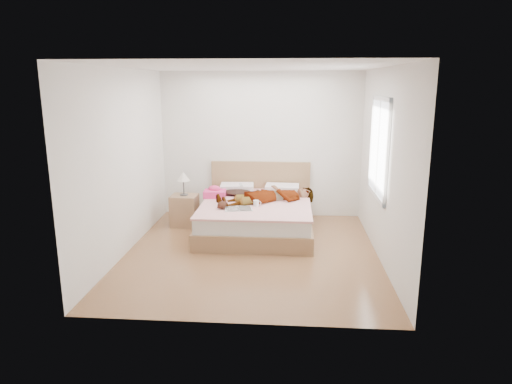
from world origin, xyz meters
TOP-DOWN VIEW (x-y plane):
  - ground at (0.00, 0.00)m, footprint 4.00×4.00m
  - woman at (0.19, 1.09)m, footprint 1.80×1.32m
  - hair at (-0.38, 1.54)m, footprint 0.53×0.63m
  - phone at (-0.31, 1.49)m, footprint 0.08×0.09m
  - room_shell at (1.77, 0.30)m, footprint 4.00×4.00m
  - bed at (0.00, 1.04)m, footprint 1.80×2.08m
  - towel at (-0.73, 1.23)m, footprint 0.37×0.32m
  - magazine at (-0.24, 0.49)m, footprint 0.47×0.35m
  - coffee_mug at (0.02, 0.68)m, footprint 0.13×0.10m
  - plush_toy at (-0.49, 0.51)m, footprint 0.17×0.23m
  - nightstand at (-1.25, 1.21)m, footprint 0.45×0.40m

SIDE VIEW (x-z plane):
  - ground at x=0.00m, z-range 0.00..0.00m
  - bed at x=0.00m, z-range -0.22..0.78m
  - nightstand at x=-1.25m, z-range -0.16..0.78m
  - magazine at x=-0.24m, z-range 0.51..0.53m
  - hair at x=-0.38m, z-range 0.51..0.60m
  - coffee_mug at x=0.02m, z-range 0.51..0.61m
  - plush_toy at x=-0.49m, z-range 0.51..0.63m
  - towel at x=-0.73m, z-range 0.49..0.68m
  - woman at x=0.19m, z-range 0.51..0.74m
  - phone at x=-0.31m, z-range 0.65..0.70m
  - room_shell at x=1.77m, z-range -0.50..3.50m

